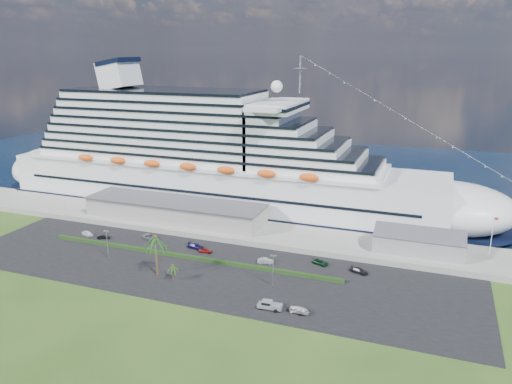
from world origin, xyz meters
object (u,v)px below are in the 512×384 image
at_px(cruise_ship, 215,161).
at_px(parked_car_3, 195,246).
at_px(pickup_truck, 269,305).
at_px(boat_trailer, 299,310).

xyz_separation_m(cruise_ship, parked_car_3, (12.68, -40.97, -15.83)).
xyz_separation_m(parked_car_3, pickup_truck, (31.66, -25.82, 0.34)).
relative_size(cruise_ship, parked_car_3, 37.37).
bearing_deg(cruise_ship, pickup_truck, -56.42).
bearing_deg(pickup_truck, boat_trailer, 3.56).
relative_size(parked_car_3, pickup_truck, 0.90).
relative_size(cruise_ship, boat_trailer, 36.30).
height_order(parked_car_3, pickup_truck, pickup_truck).
xyz_separation_m(parked_car_3, boat_trailer, (38.45, -25.40, 0.25)).
bearing_deg(parked_car_3, cruise_ship, 27.96).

